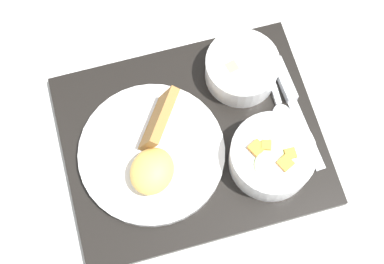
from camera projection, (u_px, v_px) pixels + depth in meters
name	position (u px, v px, depth m)	size (l,w,h in m)	color
ground_plane	(192.00, 142.00, 0.83)	(4.00, 4.00, 0.00)	silver
serving_tray	(192.00, 140.00, 0.82)	(0.39, 0.32, 0.02)	black
bowl_salad	(272.00, 156.00, 0.77)	(0.12, 0.12, 0.06)	white
bowl_soup	(242.00, 68.00, 0.82)	(0.11, 0.11, 0.05)	white
plate_main	(152.00, 153.00, 0.79)	(0.22, 0.22, 0.09)	white
knife	(288.00, 90.00, 0.83)	(0.03, 0.19, 0.02)	silver
spoon	(280.00, 109.00, 0.82)	(0.04, 0.15, 0.01)	silver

